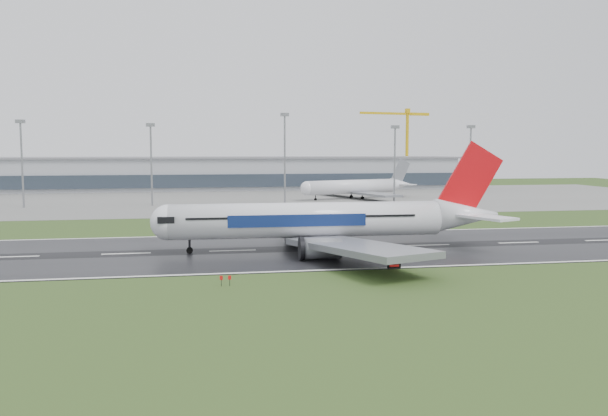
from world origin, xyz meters
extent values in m
plane|color=#2A4318|center=(0.00, 0.00, 0.00)|extent=(520.00, 520.00, 0.00)
cube|color=black|center=(0.00, 0.00, 0.05)|extent=(400.00, 45.00, 0.10)
cube|color=slate|center=(0.00, 125.00, 0.04)|extent=(400.00, 130.00, 0.08)
cube|color=#94989F|center=(0.00, 185.00, 7.50)|extent=(240.00, 36.00, 15.00)
cylinder|color=gray|center=(-64.27, 100.00, 14.11)|extent=(0.64, 0.64, 28.22)
cylinder|color=gray|center=(-22.22, 100.00, 13.67)|extent=(0.64, 0.64, 27.34)
cylinder|color=gray|center=(24.37, 100.00, 15.64)|extent=(0.64, 0.64, 31.28)
cylinder|color=gray|center=(65.41, 100.00, 13.58)|extent=(0.64, 0.64, 27.16)
cylinder|color=gray|center=(95.14, 100.00, 13.72)|extent=(0.64, 0.64, 27.44)
camera|label=1|loc=(-6.41, -118.46, 19.83)|focal=36.30mm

